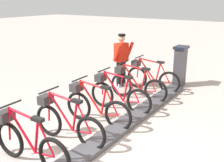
# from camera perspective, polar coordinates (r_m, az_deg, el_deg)

# --- Properties ---
(ground_plane) EXTENTS (60.00, 60.00, 0.00)m
(ground_plane) POSITION_cam_1_polar(r_m,az_deg,el_deg) (5.11, -6.09, -15.41)
(ground_plane) COLOR #B0A49D
(dock_rail_base) EXTENTS (0.44, 9.21, 0.10)m
(dock_rail_base) POSITION_cam_1_polar(r_m,az_deg,el_deg) (5.09, -6.11, -14.93)
(dock_rail_base) COLOR #47474C
(dock_rail_base) RESTS_ON ground
(payment_kiosk) EXTENTS (0.36, 0.52, 1.28)m
(payment_kiosk) POSITION_cam_1_polar(r_m,az_deg,el_deg) (8.92, 13.93, 3.15)
(payment_kiosk) COLOR #38383D
(payment_kiosk) RESTS_ON ground
(bike_docked_0) EXTENTS (1.72, 0.54, 1.02)m
(bike_docked_0) POSITION_cam_1_polar(r_m,az_deg,el_deg) (8.38, 8.00, 0.92)
(bike_docked_0) COLOR black
(bike_docked_0) RESTS_ON ground
(bike_docked_1) EXTENTS (1.72, 0.54, 1.02)m
(bike_docked_1) POSITION_cam_1_polar(r_m,az_deg,el_deg) (7.58, 4.92, -0.72)
(bike_docked_1) COLOR black
(bike_docked_1) RESTS_ON ground
(bike_docked_2) EXTENTS (1.72, 0.54, 1.02)m
(bike_docked_2) POSITION_cam_1_polar(r_m,az_deg,el_deg) (6.82, 1.13, -2.73)
(bike_docked_2) COLOR black
(bike_docked_2) RESTS_ON ground
(bike_docked_3) EXTENTS (1.72, 0.54, 1.02)m
(bike_docked_3) POSITION_cam_1_polar(r_m,az_deg,el_deg) (6.10, -3.61, -5.21)
(bike_docked_3) COLOR black
(bike_docked_3) RESTS_ON ground
(bike_docked_4) EXTENTS (1.72, 0.54, 1.02)m
(bike_docked_4) POSITION_cam_1_polar(r_m,az_deg,el_deg) (5.45, -9.58, -8.26)
(bike_docked_4) COLOR black
(bike_docked_4) RESTS_ON ground
(bike_docked_5) EXTENTS (1.72, 0.54, 1.02)m
(bike_docked_5) POSITION_cam_1_polar(r_m,az_deg,el_deg) (4.89, -17.18, -11.94)
(bike_docked_5) COLOR black
(bike_docked_5) RESTS_ON ground
(worker_near_rack) EXTENTS (0.56, 0.68, 1.66)m
(worker_near_rack) POSITION_cam_1_polar(r_m,az_deg,el_deg) (8.56, 1.97, 4.73)
(worker_near_rack) COLOR white
(worker_near_rack) RESTS_ON ground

